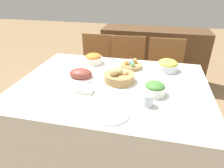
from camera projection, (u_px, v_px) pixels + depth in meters
ground_plane at (112, 153)px, 1.95m from camera, size 12.00×12.00×0.00m
dining_table at (112, 122)px, 1.77m from camera, size 1.50×1.12×0.77m
chair_far_center at (127, 72)px, 2.48m from camera, size 0.47×0.47×0.90m
chair_far_left at (97, 69)px, 2.55m from camera, size 0.42×0.42×0.90m
chair_far_right at (164, 75)px, 2.39m from camera, size 0.44×0.44×0.90m
sideboard at (153, 57)px, 3.11m from camera, size 1.54×0.44×0.85m
bread_basket at (119, 76)px, 1.61m from camera, size 0.24×0.24×0.12m
egg_basket at (131, 65)px, 1.86m from camera, size 0.20×0.20×0.08m
ham_platter at (81, 74)px, 1.67m from camera, size 0.30×0.21×0.09m
carrot_bowl at (93, 59)px, 1.94m from camera, size 0.17×0.17×0.10m
pineapple_bowl at (167, 65)px, 1.79m from camera, size 0.20×0.20×0.10m
green_salad_bowl at (155, 89)px, 1.42m from camera, size 0.16×0.16×0.09m
dinner_plate at (110, 113)px, 1.23m from camera, size 0.24×0.24×0.01m
fork at (88, 111)px, 1.26m from camera, size 0.02×0.20×0.00m
knife at (134, 117)px, 1.20m from camera, size 0.02×0.20×0.00m
spoon at (139, 117)px, 1.20m from camera, size 0.02×0.20×0.00m
drinking_cup at (148, 100)px, 1.30m from camera, size 0.07×0.07×0.08m
butter_dish at (85, 90)px, 1.46m from camera, size 0.12×0.07×0.03m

